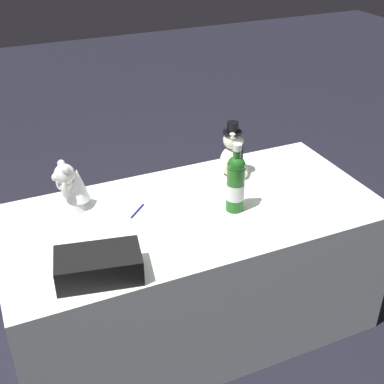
{
  "coord_description": "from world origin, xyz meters",
  "views": [
    {
      "loc": [
        0.81,
        1.84,
        2.02
      ],
      "look_at": [
        0.0,
        0.0,
        0.82
      ],
      "focal_mm": 48.51,
      "sensor_mm": 36.0,
      "label": 1
    }
  ],
  "objects_px": {
    "teddy_bear_groom": "(233,155)",
    "champagne_bottle": "(236,183)",
    "guestbook": "(300,192)",
    "teddy_bear_bride": "(70,189)",
    "signing_pen": "(137,211)",
    "gift_case_black": "(99,265)"
  },
  "relations": [
    {
      "from": "teddy_bear_groom",
      "to": "champagne_bottle",
      "type": "distance_m",
      "value": 0.33
    },
    {
      "from": "guestbook",
      "to": "teddy_bear_groom",
      "type": "bearing_deg",
      "value": -30.38
    },
    {
      "from": "teddy_bear_bride",
      "to": "signing_pen",
      "type": "distance_m",
      "value": 0.32
    },
    {
      "from": "champagne_bottle",
      "to": "gift_case_black",
      "type": "xyz_separation_m",
      "value": [
        0.7,
        0.22,
        -0.09
      ]
    },
    {
      "from": "teddy_bear_groom",
      "to": "teddy_bear_bride",
      "type": "height_order",
      "value": "teddy_bear_groom"
    },
    {
      "from": "gift_case_black",
      "to": "guestbook",
      "type": "height_order",
      "value": "gift_case_black"
    },
    {
      "from": "teddy_bear_bride",
      "to": "guestbook",
      "type": "height_order",
      "value": "teddy_bear_bride"
    },
    {
      "from": "gift_case_black",
      "to": "guestbook",
      "type": "bearing_deg",
      "value": -168.95
    },
    {
      "from": "teddy_bear_groom",
      "to": "teddy_bear_bride",
      "type": "bearing_deg",
      "value": -1.02
    },
    {
      "from": "teddy_bear_groom",
      "to": "signing_pen",
      "type": "xyz_separation_m",
      "value": [
        0.57,
        0.14,
        -0.11
      ]
    },
    {
      "from": "champagne_bottle",
      "to": "gift_case_black",
      "type": "bearing_deg",
      "value": 17.21
    },
    {
      "from": "signing_pen",
      "to": "teddy_bear_bride",
      "type": "bearing_deg",
      "value": -30.41
    },
    {
      "from": "champagne_bottle",
      "to": "guestbook",
      "type": "distance_m",
      "value": 0.38
    },
    {
      "from": "teddy_bear_groom",
      "to": "champagne_bottle",
      "type": "bearing_deg",
      "value": 63.64
    },
    {
      "from": "teddy_bear_groom",
      "to": "gift_case_black",
      "type": "bearing_deg",
      "value": 31.31
    },
    {
      "from": "champagne_bottle",
      "to": "signing_pen",
      "type": "distance_m",
      "value": 0.47
    },
    {
      "from": "teddy_bear_groom",
      "to": "gift_case_black",
      "type": "relative_size",
      "value": 0.83
    },
    {
      "from": "guestbook",
      "to": "signing_pen",
      "type": "bearing_deg",
      "value": 13.42
    },
    {
      "from": "teddy_bear_bride",
      "to": "signing_pen",
      "type": "bearing_deg",
      "value": 149.59
    },
    {
      "from": "champagne_bottle",
      "to": "gift_case_black",
      "type": "relative_size",
      "value": 0.95
    },
    {
      "from": "signing_pen",
      "to": "guestbook",
      "type": "bearing_deg",
      "value": 167.76
    },
    {
      "from": "teddy_bear_bride",
      "to": "champagne_bottle",
      "type": "bearing_deg",
      "value": 155.48
    }
  ]
}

